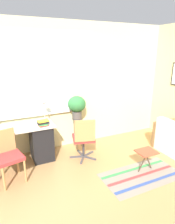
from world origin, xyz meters
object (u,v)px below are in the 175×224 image
object	(u,v)px
desk_lamp	(44,105)
book_stack	(43,123)
desk_chair_wooden	(8,154)
folding_stool	(146,153)
mouse	(1,131)
potted_plant	(77,105)
office_chair_swivel	(84,138)
plant_stand	(77,123)

from	to	relation	value
desk_lamp	book_stack	distance (m)	0.37
desk_chair_wooden	folding_stool	world-z (taller)	desk_chair_wooden
book_stack	folding_stool	bearing A→B (deg)	-34.52
mouse	book_stack	xyz separation A→B (m)	(0.73, -0.01, 0.04)
desk_lamp	desk_chair_wooden	bearing A→B (deg)	-144.70
book_stack	potted_plant	distance (m)	0.89
office_chair_swivel	potted_plant	bearing A→B (deg)	-82.79
mouse	plant_stand	xyz separation A→B (m)	(1.54, 0.31, -0.19)
desk_lamp	folding_stool	size ratio (longest dim) A/B	1.16
book_stack	office_chair_swivel	xyz separation A→B (m)	(0.73, -0.24, -0.35)
desk_chair_wooden	office_chair_swivel	bearing A→B (deg)	-10.00
folding_stool	desk_chair_wooden	bearing A→B (deg)	161.51
book_stack	office_chair_swivel	distance (m)	0.84
desk_chair_wooden	potted_plant	distance (m)	1.71
potted_plant	folding_stool	xyz separation A→B (m)	(0.76, -1.40, -0.64)
mouse	plant_stand	size ratio (longest dim) A/B	0.10
desk_lamp	plant_stand	world-z (taller)	desk_lamp
mouse	desk_lamp	world-z (taller)	desk_lamp
plant_stand	folding_stool	world-z (taller)	plant_stand
mouse	potted_plant	bearing A→B (deg)	11.36
office_chair_swivel	potted_plant	xyz separation A→B (m)	(0.09, 0.56, 0.52)
mouse	folding_stool	size ratio (longest dim) A/B	0.18
office_chair_swivel	folding_stool	distance (m)	1.20
book_stack	potted_plant	world-z (taller)	potted_plant
mouse	desk_lamp	bearing A→B (deg)	13.74
book_stack	plant_stand	world-z (taller)	book_stack
plant_stand	folding_stool	xyz separation A→B (m)	(0.76, -1.40, -0.24)
office_chair_swivel	desk_lamp	bearing A→B (deg)	-18.62
potted_plant	mouse	bearing A→B (deg)	-168.64
plant_stand	book_stack	bearing A→B (deg)	-158.71
potted_plant	desk_chair_wooden	bearing A→B (deg)	-156.47
desk_chair_wooden	desk_lamp	bearing A→B (deg)	21.62
potted_plant	folding_stool	world-z (taller)	potted_plant
desk_chair_wooden	potted_plant	size ratio (longest dim) A/B	1.76
desk_chair_wooden	mouse	bearing A→B (deg)	84.68
office_chair_swivel	plant_stand	distance (m)	0.58
desk_lamp	mouse	bearing A→B (deg)	-166.26
desk_chair_wooden	potted_plant	bearing A→B (deg)	9.86
folding_stool	plant_stand	bearing A→B (deg)	118.48
desk_chair_wooden	folding_stool	bearing A→B (deg)	-32.17
book_stack	desk_lamp	bearing A→B (deg)	67.80
potted_plant	desk_lamp	bearing A→B (deg)	-171.31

